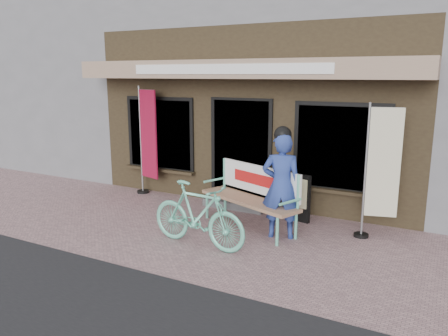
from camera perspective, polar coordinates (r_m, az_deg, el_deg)
The scene contains 9 objects.
ground at distance 7.49m, azimuth -4.49°, elevation -8.67°, with size 70.00×70.00×0.00m, color #A37D7F.
storefront at distance 11.51m, azimuth 8.93°, elevation 13.68°, with size 7.00×6.77×6.00m.
neighbor_left_near at distance 16.76m, azimuth -19.83°, elevation 13.33°, with size 10.00×7.00×6.40m, color slate.
bench at distance 7.68m, azimuth 3.82°, elevation -3.11°, with size 2.05×1.22×1.09m.
person at distance 7.17m, azimuth 7.50°, elevation -2.05°, with size 0.73×0.58×1.86m.
bicycle at distance 6.85m, azimuth -3.45°, elevation -6.10°, with size 0.48×1.71×1.03m, color #68CCAC.
nobori_red at distance 9.72m, azimuth -9.98°, elevation 3.63°, with size 0.72×0.34×2.42m.
nobori_cream at distance 7.44m, azimuth 19.73°, elevation -0.27°, with size 0.66×0.30×2.23m.
menu_stand at distance 8.12m, azimuth 9.76°, elevation -3.78°, with size 0.45×0.19×0.88m.
Camera 1 is at (3.77, -5.90, 2.66)m, focal length 35.00 mm.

